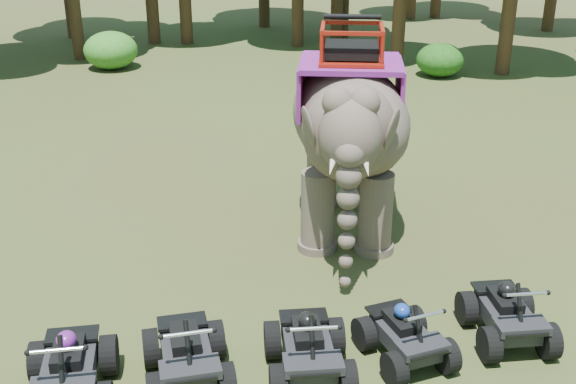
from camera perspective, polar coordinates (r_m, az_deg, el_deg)
name	(u,v)px	position (r m, az deg, el deg)	size (l,w,h in m)	color
ground	(302,311)	(13.51, 1.09, -9.41)	(110.00, 110.00, 0.00)	#47381E
elephant	(349,130)	(15.83, 4.83, 4.94)	(2.45, 5.57, 4.68)	brown
atv_0	(67,362)	(11.58, -17.05, -12.74)	(1.34, 1.84, 1.37)	black
atv_1	(186,346)	(11.55, -8.05, -11.98)	(1.32, 1.81, 1.34)	black
atv_2	(308,341)	(11.57, 1.63, -11.68)	(1.31, 1.80, 1.33)	black
atv_3	(405,328)	(12.13, 9.26, -10.59)	(1.18, 1.62, 1.20)	black
atv_4	(508,307)	(12.99, 17.00, -8.70)	(1.26, 1.72, 1.28)	black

